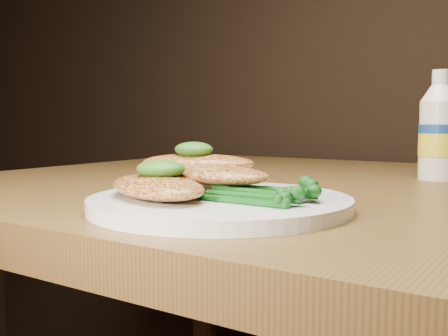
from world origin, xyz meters
The scene contains 8 objects.
plate centered at (-0.09, 0.80, 0.76)m, with size 0.24×0.24×0.01m, color white.
chicken_front centered at (-0.13, 0.75, 0.77)m, with size 0.13×0.07×0.02m, color #D48443.
chicken_mid centered at (-0.11, 0.81, 0.78)m, with size 0.12×0.06×0.02m, color #D48443.
chicken_back centered at (-0.15, 0.83, 0.79)m, with size 0.12×0.06×0.02m, color #D48443.
pesto_front centered at (-0.13, 0.76, 0.79)m, with size 0.04×0.04×0.02m, color black.
pesto_back centered at (-0.15, 0.83, 0.80)m, with size 0.04×0.04×0.02m, color black.
broccolini_bundle centered at (-0.05, 0.79, 0.77)m, with size 0.12×0.09×0.02m, color #114E14, non-canonical shape.
mayo_bottle centered at (0.02, 1.17, 0.83)m, with size 0.05×0.05×0.15m, color #F3E9CE, non-canonical shape.
Camera 1 is at (0.18, 0.40, 0.83)m, focal length 42.70 mm.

